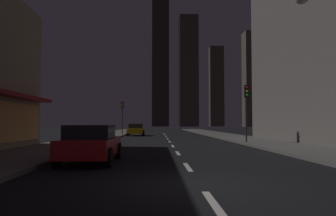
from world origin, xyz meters
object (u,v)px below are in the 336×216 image
Objects in this scene: car_parked_near at (91,143)px; street_lamp_right at (322,32)px; traffic_light_near_right at (246,100)px; fire_hydrant_far_left at (98,136)px; car_parked_far at (136,130)px; traffic_light_far_left at (122,110)px.

street_lamp_right reaches higher than car_parked_near.
traffic_light_near_right reaches higher than car_parked_near.
street_lamp_right is (11.28, -14.93, 4.61)m from fire_hydrant_far_left.
car_parked_far is 12.97m from fire_hydrant_far_left.
street_lamp_right reaches higher than traffic_light_near_right.
car_parked_far is at bearing 107.96° from street_lamp_right.
traffic_light_far_left is (-1.90, 29.57, 2.45)m from car_parked_near.
fire_hydrant_far_left is (-2.30, -12.76, -0.29)m from car_parked_far.
fire_hydrant_far_left is at bearing -100.22° from car_parked_far.
car_parked_far is at bearing 90.00° from car_parked_near.
traffic_light_near_right is (9.10, 11.01, 2.45)m from car_parked_near.
car_parked_near is 0.64× the size of street_lamp_right.
car_parked_far is 3.80m from traffic_light_far_left.
traffic_light_far_left is at bearing 130.95° from car_parked_far.
car_parked_near is 27.38m from car_parked_far.
car_parked_far is at bearing 79.78° from fire_hydrant_far_left.
traffic_light_far_left is (-1.90, 2.19, 2.45)m from car_parked_far.
fire_hydrant_far_left is 0.10× the size of street_lamp_right.
traffic_light_near_right is 21.57m from traffic_light_far_left.
car_parked_far is 1.01× the size of traffic_light_far_left.
car_parked_near is at bearing -81.06° from fire_hydrant_far_left.
traffic_light_near_right is (11.40, -3.60, 2.74)m from fire_hydrant_far_left.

